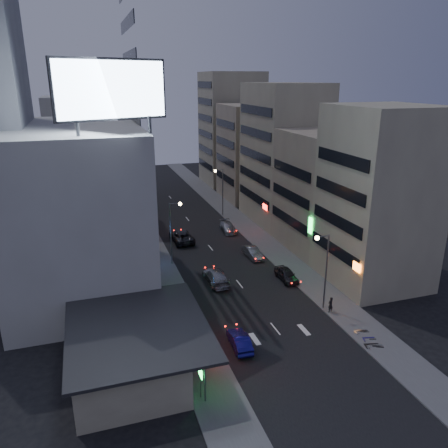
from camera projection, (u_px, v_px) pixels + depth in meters
name	position (u px, v px, depth m)	size (l,w,h in m)	color
ground	(294.00, 353.00, 37.81)	(180.00, 180.00, 0.00)	black
sidewalk_left	(149.00, 244.00, 62.53)	(4.00, 120.00, 0.12)	#4C4C4F
sidewalk_right	(253.00, 232.00, 67.21)	(4.00, 120.00, 0.12)	#4C4C4F
food_court	(128.00, 349.00, 34.93)	(11.00, 13.00, 3.88)	tan
white_building	(77.00, 208.00, 48.05)	(14.00, 24.00, 18.00)	#B3B4AF
shophouse_near	(378.00, 198.00, 48.51)	(10.00, 11.00, 20.00)	tan
shophouse_mid	(327.00, 191.00, 59.67)	(11.00, 12.00, 16.00)	tan
shophouse_far	(283.00, 154.00, 70.31)	(10.00, 14.00, 22.00)	tan
far_left_a	(86.00, 160.00, 70.74)	(11.00, 10.00, 20.00)	#B3B4AF
far_left_b	(83.00, 162.00, 83.12)	(12.00, 10.00, 15.00)	gray
far_right_a	(252.00, 152.00, 84.62)	(11.00, 12.00, 18.00)	tan
far_right_b	(231.00, 129.00, 96.46)	(12.00, 12.00, 24.00)	tan
billboard	(112.00, 90.00, 36.17)	(9.52, 3.75, 6.20)	#595B60
street_lamp_right_near	(323.00, 261.00, 43.26)	(1.60, 0.44, 8.02)	#595B60
street_lamp_left	(174.00, 224.00, 54.25)	(1.60, 0.44, 8.02)	#595B60
street_lamp_right_far	(221.00, 186.00, 73.94)	(1.60, 0.44, 8.02)	#595B60
parked_car_right_near	(286.00, 275.00, 51.22)	(1.69, 4.20, 1.43)	#2C2B31
parked_car_right_mid	(253.00, 253.00, 57.75)	(1.46, 4.18, 1.38)	gray
parked_car_left	(182.00, 236.00, 63.34)	(2.72, 5.90, 1.64)	#222227
parked_car_right_far	(228.00, 227.00, 67.65)	(1.95, 4.79, 1.39)	#A5A8AE
road_car_blue	(240.00, 341.00, 38.35)	(1.43, 4.09, 1.35)	navy
road_car_silver	(216.00, 277.00, 50.50)	(2.21, 5.43, 1.57)	#93949A
person	(330.00, 305.00, 43.94)	(0.60, 0.39, 1.64)	black
scooter_black_a	(378.00, 337.00, 38.78)	(1.96, 0.65, 1.20)	black
scooter_silver_a	(383.00, 339.00, 38.56)	(1.89, 0.63, 1.16)	#9EA1A5
scooter_blue	(375.00, 332.00, 39.76)	(1.73, 0.58, 1.05)	navy
scooter_black_b	(368.00, 325.00, 40.88)	(1.62, 0.54, 0.99)	black
scooter_silver_b	(364.00, 324.00, 41.04)	(1.69, 0.56, 1.03)	#A7ABAF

